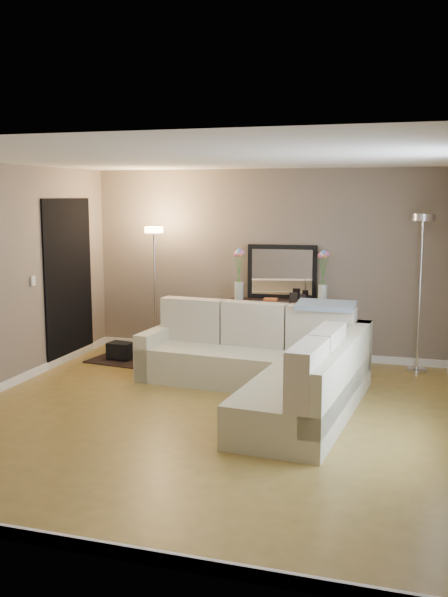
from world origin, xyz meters
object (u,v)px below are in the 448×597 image
(sectional_sofa, at_px, (270,366))
(floor_lamp_lit, at_px, (155,265))
(floor_lamp_unlit, at_px, (421,261))
(console_table, at_px, (274,326))

(sectional_sofa, bearing_deg, floor_lamp_lit, 144.55)
(sectional_sofa, bearing_deg, floor_lamp_unlit, 45.39)
(sectional_sofa, height_order, floor_lamp_lit, floor_lamp_lit)
(sectional_sofa, xyz_separation_m, floor_lamp_lit, (-1.98, 1.41, 0.93))
(console_table, bearing_deg, floor_lamp_unlit, -1.98)
(sectional_sofa, bearing_deg, console_table, 101.47)
(floor_lamp_lit, relative_size, floor_lamp_unlit, 0.90)
(console_table, xyz_separation_m, floor_lamp_unlit, (1.90, -0.07, 0.96))
(console_table, height_order, floor_lamp_lit, floor_lamp_lit)
(floor_lamp_lit, bearing_deg, sectional_sofa, -35.45)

